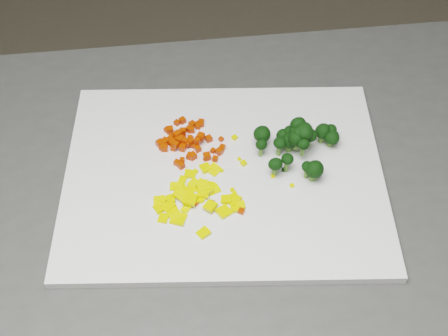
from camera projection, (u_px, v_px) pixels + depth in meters
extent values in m
cube|color=#434341|center=(214.00, 327.00, 1.23)|extent=(1.01, 0.76, 0.90)
cube|color=white|center=(224.00, 175.00, 0.89)|extent=(0.52, 0.44, 0.01)
cube|color=#C32502|center=(180.00, 137.00, 0.92)|extent=(0.01, 0.01, 0.01)
cube|color=#C32502|center=(162.00, 148.00, 0.91)|extent=(0.01, 0.01, 0.01)
cube|color=#C32502|center=(191.00, 145.00, 0.92)|extent=(0.01, 0.01, 0.01)
cube|color=#C32502|center=(201.00, 122.00, 0.95)|extent=(0.01, 0.01, 0.01)
cube|color=#C32502|center=(222.00, 148.00, 0.91)|extent=(0.01, 0.01, 0.01)
cube|color=#C32502|center=(191.00, 141.00, 0.91)|extent=(0.01, 0.01, 0.01)
cube|color=#C32502|center=(195.00, 146.00, 0.92)|extent=(0.01, 0.01, 0.01)
cube|color=#C32502|center=(170.00, 130.00, 0.93)|extent=(0.01, 0.01, 0.01)
cube|color=#C32502|center=(192.00, 125.00, 0.94)|extent=(0.01, 0.01, 0.01)
cube|color=#C32502|center=(190.00, 143.00, 0.92)|extent=(0.01, 0.01, 0.01)
cube|color=#C32502|center=(164.00, 144.00, 0.92)|extent=(0.01, 0.01, 0.01)
cube|color=#C32502|center=(165.00, 148.00, 0.91)|extent=(0.01, 0.01, 0.01)
cube|color=#C32502|center=(177.00, 163.00, 0.89)|extent=(0.01, 0.01, 0.01)
cube|color=#C32502|center=(192.00, 130.00, 0.94)|extent=(0.01, 0.01, 0.01)
cube|color=#C32502|center=(219.00, 152.00, 0.91)|extent=(0.01, 0.01, 0.01)
cube|color=#C32502|center=(197.00, 141.00, 0.91)|extent=(0.01, 0.01, 0.01)
cube|color=#C32502|center=(167.00, 130.00, 0.94)|extent=(0.01, 0.01, 0.01)
cube|color=#C32502|center=(174.00, 140.00, 0.92)|extent=(0.01, 0.01, 0.01)
cube|color=#C32502|center=(190.00, 140.00, 0.92)|extent=(0.01, 0.01, 0.01)
cube|color=#C32502|center=(185.00, 147.00, 0.92)|extent=(0.01, 0.01, 0.01)
cube|color=#C32502|center=(183.00, 148.00, 0.91)|extent=(0.01, 0.01, 0.01)
cube|color=#C32502|center=(181.00, 166.00, 0.89)|extent=(0.01, 0.01, 0.01)
cube|color=#C32502|center=(177.00, 123.00, 0.95)|extent=(0.01, 0.01, 0.01)
cube|color=#C32502|center=(215.00, 159.00, 0.90)|extent=(0.01, 0.01, 0.01)
cube|color=#C32502|center=(182.00, 136.00, 0.93)|extent=(0.01, 0.01, 0.01)
cube|color=#C32502|center=(183.00, 131.00, 0.93)|extent=(0.01, 0.01, 0.01)
cube|color=#C32502|center=(185.00, 141.00, 0.91)|extent=(0.01, 0.01, 0.01)
cube|color=#C32502|center=(193.00, 156.00, 0.90)|extent=(0.01, 0.01, 0.01)
cube|color=#C32502|center=(182.00, 120.00, 0.95)|extent=(0.01, 0.01, 0.01)
cube|color=#C32502|center=(160.00, 143.00, 0.92)|extent=(0.01, 0.01, 0.01)
cube|color=#C32502|center=(173.00, 144.00, 0.92)|extent=(0.01, 0.01, 0.01)
cube|color=#C32502|center=(190.00, 156.00, 0.90)|extent=(0.01, 0.01, 0.01)
cube|color=#C32502|center=(213.00, 151.00, 0.91)|extent=(0.01, 0.01, 0.01)
cube|color=#C32502|center=(196.00, 124.00, 0.94)|extent=(0.01, 0.01, 0.01)
cube|color=#C32502|center=(189.00, 129.00, 0.94)|extent=(0.01, 0.01, 0.01)
cube|color=#C32502|center=(173.00, 148.00, 0.91)|extent=(0.01, 0.01, 0.01)
cube|color=#C32502|center=(198.00, 127.00, 0.94)|extent=(0.01, 0.01, 0.01)
cube|color=#C32502|center=(200.00, 123.00, 0.95)|extent=(0.01, 0.01, 0.01)
cube|color=#C32502|center=(201.00, 124.00, 0.94)|extent=(0.01, 0.01, 0.01)
cube|color=#C32502|center=(175.00, 145.00, 0.91)|extent=(0.01, 0.01, 0.01)
cube|color=#C32502|center=(190.00, 138.00, 0.91)|extent=(0.01, 0.01, 0.01)
cube|color=#C32502|center=(177.00, 135.00, 0.92)|extent=(0.01, 0.01, 0.01)
cube|color=#C32502|center=(165.00, 142.00, 0.92)|extent=(0.01, 0.01, 0.01)
cube|color=#C32502|center=(171.00, 142.00, 0.92)|extent=(0.01, 0.01, 0.01)
cube|color=#C32502|center=(200.00, 124.00, 0.94)|extent=(0.01, 0.01, 0.01)
cube|color=#C32502|center=(191.00, 139.00, 0.92)|extent=(0.01, 0.01, 0.01)
cube|color=#C32502|center=(221.00, 139.00, 0.93)|extent=(0.01, 0.01, 0.01)
cube|color=#C32502|center=(171.00, 138.00, 0.92)|extent=(0.01, 0.01, 0.01)
cube|color=#C32502|center=(182.00, 160.00, 0.90)|extent=(0.01, 0.01, 0.01)
cube|color=#C32502|center=(179.00, 140.00, 0.91)|extent=(0.01, 0.01, 0.01)
cube|color=#C32502|center=(209.00, 139.00, 0.92)|extent=(0.01, 0.01, 0.01)
cube|color=#C32502|center=(207.00, 156.00, 0.90)|extent=(0.01, 0.01, 0.01)
cube|color=#C32502|center=(178.00, 134.00, 0.92)|extent=(0.01, 0.01, 0.01)
cube|color=#C32502|center=(164.00, 147.00, 0.91)|extent=(0.01, 0.01, 0.01)
cube|color=#C32502|center=(188.00, 144.00, 0.91)|extent=(0.01, 0.01, 0.01)
cube|color=#C32502|center=(179.00, 139.00, 0.92)|extent=(0.01, 0.01, 0.01)
cube|color=#C32502|center=(198.00, 149.00, 0.91)|extent=(0.01, 0.01, 0.01)
cube|color=#C32502|center=(191.00, 142.00, 0.92)|extent=(0.01, 0.01, 0.01)
cube|color=#C32502|center=(176.00, 138.00, 0.93)|extent=(0.01, 0.01, 0.01)
cube|color=#C32502|center=(201.00, 136.00, 0.91)|extent=(0.01, 0.01, 0.01)
cube|color=#C32502|center=(183.00, 140.00, 0.92)|extent=(0.01, 0.01, 0.01)
cube|color=#C32502|center=(185.00, 144.00, 0.92)|extent=(0.01, 0.01, 0.01)
cube|color=#C32502|center=(183.00, 133.00, 0.93)|extent=(0.01, 0.01, 0.01)
cube|color=yellow|center=(224.00, 212.00, 0.84)|extent=(0.02, 0.02, 0.01)
cube|color=yellow|center=(171.00, 199.00, 0.85)|extent=(0.01, 0.02, 0.01)
cube|color=yellow|center=(189.00, 191.00, 0.86)|extent=(0.02, 0.02, 0.00)
cube|color=yellow|center=(163.00, 218.00, 0.83)|extent=(0.02, 0.02, 0.00)
cube|color=yellow|center=(182.00, 180.00, 0.88)|extent=(0.02, 0.02, 0.00)
cube|color=yellow|center=(201.00, 183.00, 0.86)|extent=(0.02, 0.02, 0.01)
cube|color=yellow|center=(235.00, 206.00, 0.85)|extent=(0.02, 0.02, 0.01)
cube|color=yellow|center=(163.00, 200.00, 0.85)|extent=(0.02, 0.02, 0.00)
cube|color=yellow|center=(177.00, 187.00, 0.87)|extent=(0.02, 0.02, 0.01)
cube|color=yellow|center=(239.00, 205.00, 0.85)|extent=(0.02, 0.01, 0.01)
cube|color=yellow|center=(190.00, 200.00, 0.85)|extent=(0.02, 0.02, 0.01)
cube|color=yellow|center=(203.00, 186.00, 0.86)|extent=(0.02, 0.02, 0.01)
cube|color=yellow|center=(159.00, 201.00, 0.85)|extent=(0.02, 0.02, 0.01)
cube|color=yellow|center=(208.00, 186.00, 0.87)|extent=(0.02, 0.02, 0.01)
cube|color=yellow|center=(210.00, 206.00, 0.84)|extent=(0.02, 0.02, 0.01)
cube|color=yellow|center=(158.00, 209.00, 0.84)|extent=(0.01, 0.02, 0.01)
cube|color=yellow|center=(233.00, 200.00, 0.85)|extent=(0.03, 0.03, 0.01)
cube|color=yellow|center=(205.00, 168.00, 0.89)|extent=(0.02, 0.02, 0.01)
cube|color=yellow|center=(195.00, 185.00, 0.87)|extent=(0.02, 0.02, 0.01)
cube|color=yellow|center=(179.00, 187.00, 0.87)|extent=(0.02, 0.02, 0.01)
cube|color=yellow|center=(213.00, 190.00, 0.87)|extent=(0.02, 0.02, 0.00)
cube|color=yellow|center=(199.00, 200.00, 0.85)|extent=(0.01, 0.01, 0.01)
cube|color=yellow|center=(181.00, 194.00, 0.85)|extent=(0.03, 0.03, 0.01)
cube|color=yellow|center=(201.00, 197.00, 0.86)|extent=(0.02, 0.02, 0.01)
cube|color=yellow|center=(181.00, 219.00, 0.83)|extent=(0.02, 0.02, 0.01)
cube|color=yellow|center=(226.00, 199.00, 0.85)|extent=(0.02, 0.02, 0.01)
cube|color=yellow|center=(204.00, 233.00, 0.82)|extent=(0.02, 0.02, 0.01)
cube|color=yellow|center=(186.00, 208.00, 0.84)|extent=(0.02, 0.02, 0.01)
cube|color=yellow|center=(214.00, 170.00, 0.89)|extent=(0.02, 0.02, 0.01)
cube|color=yellow|center=(190.00, 174.00, 0.88)|extent=(0.02, 0.02, 0.01)
cube|color=yellow|center=(178.00, 220.00, 0.83)|extent=(0.03, 0.02, 0.01)
cube|color=yellow|center=(206.00, 191.00, 0.86)|extent=(0.02, 0.02, 0.01)
cube|color=yellow|center=(173.00, 213.00, 0.84)|extent=(0.02, 0.02, 0.00)
cube|color=yellow|center=(168.00, 206.00, 0.85)|extent=(0.02, 0.02, 0.01)
cube|color=yellow|center=(203.00, 193.00, 0.86)|extent=(0.02, 0.02, 0.00)
cube|color=yellow|center=(176.00, 217.00, 0.83)|extent=(0.02, 0.02, 0.01)
cube|color=yellow|center=(195.00, 197.00, 0.86)|extent=(0.02, 0.02, 0.00)
cube|color=#C32502|center=(223.00, 211.00, 0.84)|extent=(0.00, 0.00, 0.00)
cube|color=yellow|center=(292.00, 185.00, 0.87)|extent=(0.01, 0.01, 0.00)
cube|color=#C32502|center=(196.00, 203.00, 0.85)|extent=(0.01, 0.01, 0.00)
cube|color=yellow|center=(235.00, 193.00, 0.86)|extent=(0.01, 0.01, 0.00)
cube|color=yellow|center=(244.00, 163.00, 0.90)|extent=(0.01, 0.01, 0.01)
cube|color=#C32502|center=(241.00, 211.00, 0.84)|extent=(0.01, 0.01, 0.01)
cube|color=yellow|center=(195.00, 172.00, 0.89)|extent=(0.01, 0.01, 0.00)
cube|color=#C32502|center=(212.00, 202.00, 0.85)|extent=(0.01, 0.01, 0.00)
cube|color=yellow|center=(235.00, 137.00, 0.93)|extent=(0.01, 0.01, 0.01)
cube|color=yellow|center=(273.00, 176.00, 0.88)|extent=(0.01, 0.01, 0.00)
cube|color=#C32502|center=(205.00, 160.00, 0.90)|extent=(0.01, 0.01, 0.00)
cube|color=black|center=(283.00, 170.00, 0.89)|extent=(0.01, 0.01, 0.00)
cube|color=yellow|center=(232.00, 190.00, 0.86)|extent=(0.01, 0.01, 0.00)
cube|color=yellow|center=(239.00, 159.00, 0.90)|extent=(0.01, 0.01, 0.00)
cube|color=yellow|center=(222.00, 171.00, 0.89)|extent=(0.01, 0.01, 0.00)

